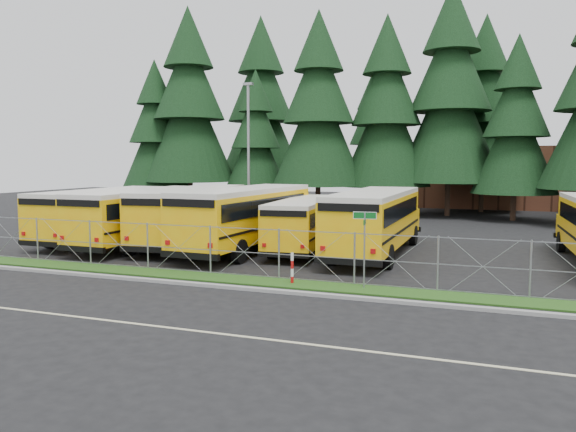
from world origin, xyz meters
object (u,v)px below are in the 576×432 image
object	(u,v)px
bus_0	(107,215)
bus_3	(250,219)
street_sign	(365,233)
bus_5	(376,223)
bus_2	(195,217)
bus_4	(307,225)
striped_bollard	(292,269)
light_standard	(249,148)
bus_1	(149,217)

from	to	relation	value
bus_0	bus_3	bearing A→B (deg)	-2.51
bus_3	street_sign	world-z (taller)	bus_3
bus_3	bus_5	xyz separation A→B (m)	(6.42, 0.84, -0.04)
bus_2	bus_4	bearing A→B (deg)	-2.75
striped_bollard	light_standard	bearing A→B (deg)	118.86
bus_2	striped_bollard	bearing A→B (deg)	-48.46
bus_1	striped_bollard	xyz separation A→B (m)	(10.73, -6.54, -0.93)
bus_2	bus_3	bearing A→B (deg)	-17.12
bus_1	striped_bollard	world-z (taller)	bus_1
bus_3	striped_bollard	distance (m)	8.40
striped_bollard	street_sign	bearing A→B (deg)	3.01
bus_0	bus_1	size ratio (longest dim) A/B	0.98
bus_0	bus_5	distance (m)	15.54
bus_5	street_sign	bearing A→B (deg)	-81.45
bus_0	bus_1	bearing A→B (deg)	-10.80
bus_4	striped_bollard	bearing A→B (deg)	-81.02
bus_4	street_sign	world-z (taller)	street_sign
bus_4	bus_1	bearing A→B (deg)	-176.57
bus_0	bus_3	xyz separation A→B (m)	(9.10, -0.28, 0.13)
bus_3	light_standard	xyz separation A→B (m)	(-4.87, 10.72, 3.88)
bus_0	bus_2	distance (m)	5.54
bus_3	street_sign	bearing A→B (deg)	-38.94
street_sign	bus_4	bearing A→B (deg)	121.47
light_standard	bus_2	bearing A→B (deg)	-82.66
striped_bollard	bus_2	bearing A→B (deg)	138.21
bus_2	bus_5	distance (m)	10.00
bus_2	striped_bollard	distance (m)	11.27
bus_0	striped_bollard	world-z (taller)	bus_0
bus_5	bus_1	bearing A→B (deg)	-174.38
bus_5	street_sign	world-z (taller)	bus_5
bus_2	bus_4	size ratio (longest dim) A/B	1.18
bus_3	bus_4	distance (m)	2.96
street_sign	light_standard	world-z (taller)	light_standard
bus_1	bus_3	size ratio (longest dim) A/B	0.95
bus_2	bus_4	distance (m)	6.34
bus_1	light_standard	distance (m)	11.75
bus_4	light_standard	bearing A→B (deg)	122.74
bus_1	street_sign	bearing A→B (deg)	-24.46
bus_2	bus_3	xyz separation A→B (m)	(3.58, -0.66, 0.05)
bus_4	light_standard	xyz separation A→B (m)	(-7.61, 9.63, 4.17)
bus_4	bus_5	world-z (taller)	bus_5
bus_3	bus_4	xyz separation A→B (m)	(2.74, 1.09, -0.29)
bus_3	striped_bollard	xyz separation A→B (m)	(4.80, -6.82, -1.02)
bus_4	light_standard	size ratio (longest dim) A/B	1.00
bus_0	bus_4	bearing A→B (deg)	3.18
bus_4	bus_3	bearing A→B (deg)	-163.84
bus_4	striped_bollard	world-z (taller)	bus_4
bus_1	bus_4	distance (m)	8.78
bus_5	street_sign	xyz separation A→B (m)	(1.08, -7.53, 0.45)
bus_0	bus_4	size ratio (longest dim) A/B	1.13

